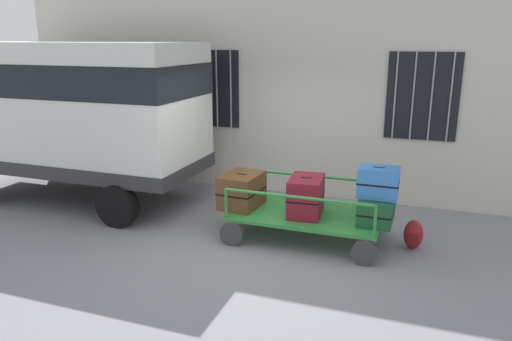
# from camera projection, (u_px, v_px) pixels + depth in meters

# --- Properties ---
(ground_plane) EXTENTS (40.00, 40.00, 0.00)m
(ground_plane) POSITION_uv_depth(u_px,v_px,m) (253.00, 242.00, 7.22)
(ground_plane) COLOR gray
(building_wall) EXTENTS (12.00, 0.38, 5.00)m
(building_wall) POSITION_uv_depth(u_px,v_px,m) (301.00, 64.00, 8.95)
(building_wall) COLOR beige
(building_wall) RESTS_ON ground
(van) EXTENTS (4.76, 2.03, 2.91)m
(van) POSITION_uv_depth(u_px,v_px,m) (72.00, 106.00, 8.71)
(van) COLOR silver
(van) RESTS_ON ground
(luggage_cart) EXTENTS (2.30, 1.30, 0.41)m
(luggage_cart) POSITION_uv_depth(u_px,v_px,m) (306.00, 217.00, 7.26)
(luggage_cart) COLOR #2D8438
(luggage_cart) RESTS_ON ground
(cart_railing) EXTENTS (2.19, 1.16, 0.46)m
(cart_railing) POSITION_uv_depth(u_px,v_px,m) (307.00, 190.00, 7.15)
(cart_railing) COLOR #2D8438
(cart_railing) RESTS_ON luggage_cart
(suitcase_left_bottom) EXTENTS (0.61, 0.77, 0.53)m
(suitcase_left_bottom) POSITION_uv_depth(u_px,v_px,m) (242.00, 190.00, 7.50)
(suitcase_left_bottom) COLOR brown
(suitcase_left_bottom) RESTS_ON luggage_cart
(suitcase_midleft_bottom) EXTENTS (0.54, 0.74, 0.58)m
(suitcase_midleft_bottom) POSITION_uv_depth(u_px,v_px,m) (306.00, 196.00, 7.14)
(suitcase_midleft_bottom) COLOR maroon
(suitcase_midleft_bottom) RESTS_ON luggage_cart
(suitcase_center_bottom) EXTENTS (0.50, 0.70, 0.38)m
(suitcase_center_bottom) POSITION_uv_depth(u_px,v_px,m) (376.00, 210.00, 6.87)
(suitcase_center_bottom) COLOR #194C28
(suitcase_center_bottom) RESTS_ON luggage_cart
(suitcase_center_middle) EXTENTS (0.57, 0.39, 0.44)m
(suitcase_center_middle) POSITION_uv_depth(u_px,v_px,m) (378.00, 182.00, 6.75)
(suitcase_center_middle) COLOR #3372C6
(suitcase_center_middle) RESTS_ON suitcase_center_bottom
(backpack) EXTENTS (0.27, 0.22, 0.44)m
(backpack) POSITION_uv_depth(u_px,v_px,m) (413.00, 235.00, 6.93)
(backpack) COLOR maroon
(backpack) RESTS_ON ground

